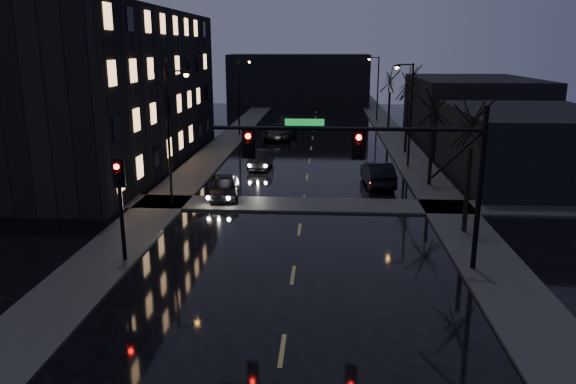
% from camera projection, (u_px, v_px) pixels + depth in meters
% --- Properties ---
extents(sidewalk_left, '(3.00, 140.00, 0.12)m').
position_uv_depth(sidewalk_left, '(215.00, 153.00, 49.97)').
color(sidewalk_left, '#2D2D2B').
rests_on(sidewalk_left, ground).
extents(sidewalk_right, '(3.00, 140.00, 0.12)m').
position_uv_depth(sidewalk_right, '(408.00, 155.00, 48.90)').
color(sidewalk_right, '#2D2D2B').
rests_on(sidewalk_right, ground).
extents(sidewalk_cross, '(40.00, 3.00, 0.12)m').
position_uv_depth(sidewalk_cross, '(303.00, 205.00, 33.50)').
color(sidewalk_cross, '#2D2D2B').
rests_on(sidewalk_cross, ground).
extents(apartment_block, '(12.00, 30.00, 12.00)m').
position_uv_depth(apartment_block, '(100.00, 89.00, 44.15)').
color(apartment_block, black).
rests_on(apartment_block, ground).
extents(commercial_right_near, '(10.00, 14.00, 5.00)m').
position_uv_depth(commercial_right_near, '(529.00, 146.00, 39.15)').
color(commercial_right_near, black).
rests_on(commercial_right_near, ground).
extents(commercial_right_far, '(12.00, 18.00, 6.00)m').
position_uv_depth(commercial_right_far, '(472.00, 106.00, 60.17)').
color(commercial_right_far, black).
rests_on(commercial_right_far, ground).
extents(far_block, '(22.00, 10.00, 8.00)m').
position_uv_depth(far_block, '(299.00, 80.00, 90.15)').
color(far_block, black).
rests_on(far_block, ground).
extents(signal_mast, '(11.11, 0.41, 7.00)m').
position_uv_depth(signal_mast, '(389.00, 157.00, 22.87)').
color(signal_mast, black).
rests_on(signal_mast, ground).
extents(signal_pole_left, '(0.35, 0.41, 4.53)m').
position_uv_depth(signal_pole_left, '(120.00, 196.00, 24.05)').
color(signal_pole_left, black).
rests_on(signal_pole_left, ground).
extents(tree_near, '(3.52, 3.52, 8.08)m').
position_uv_depth(tree_near, '(474.00, 111.00, 27.07)').
color(tree_near, black).
rests_on(tree_near, ground).
extents(tree_mid_a, '(3.30, 3.30, 7.58)m').
position_uv_depth(tree_mid_a, '(434.00, 100.00, 36.83)').
color(tree_mid_a, black).
rests_on(tree_mid_a, ground).
extents(tree_mid_b, '(3.74, 3.74, 8.59)m').
position_uv_depth(tree_mid_b, '(409.00, 78.00, 48.22)').
color(tree_mid_b, black).
rests_on(tree_mid_b, ground).
extents(tree_far, '(3.43, 3.43, 7.88)m').
position_uv_depth(tree_far, '(390.00, 76.00, 61.88)').
color(tree_far, black).
rests_on(tree_far, ground).
extents(streetlight_l_near, '(1.53, 0.28, 8.00)m').
position_uv_depth(streetlight_l_near, '(172.00, 126.00, 32.31)').
color(streetlight_l_near, black).
rests_on(streetlight_l_near, ground).
extents(streetlight_l_far, '(1.53, 0.28, 8.00)m').
position_uv_depth(streetlight_l_far, '(241.00, 90.00, 58.38)').
color(streetlight_l_far, black).
rests_on(streetlight_l_far, ground).
extents(streetlight_r_mid, '(1.53, 0.28, 8.00)m').
position_uv_depth(streetlight_r_mid, '(408.00, 106.00, 42.94)').
color(streetlight_r_mid, black).
rests_on(streetlight_r_mid, ground).
extents(streetlight_r_far, '(1.53, 0.28, 8.00)m').
position_uv_depth(streetlight_r_far, '(376.00, 83.00, 69.98)').
color(streetlight_r_far, black).
rests_on(streetlight_r_far, ground).
extents(oncoming_car_a, '(2.29, 4.55, 1.49)m').
position_uv_depth(oncoming_car_a, '(225.00, 187.00, 34.86)').
color(oncoming_car_a, black).
rests_on(oncoming_car_a, ground).
extents(oncoming_car_b, '(1.65, 4.32, 1.41)m').
position_uv_depth(oncoming_car_b, '(261.00, 159.00, 43.69)').
color(oncoming_car_b, black).
rests_on(oncoming_car_b, ground).
extents(oncoming_car_c, '(3.35, 6.08, 1.61)m').
position_uv_depth(oncoming_car_c, '(280.00, 132.00, 57.13)').
color(oncoming_car_c, black).
rests_on(oncoming_car_c, ground).
extents(oncoming_car_d, '(2.22, 5.35, 1.55)m').
position_uv_depth(oncoming_car_d, '(285.00, 124.00, 63.22)').
color(oncoming_car_d, black).
rests_on(oncoming_car_d, ground).
extents(lead_car, '(2.14, 5.08, 1.63)m').
position_uv_depth(lead_car, '(378.00, 174.00, 38.20)').
color(lead_car, black).
rests_on(lead_car, ground).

